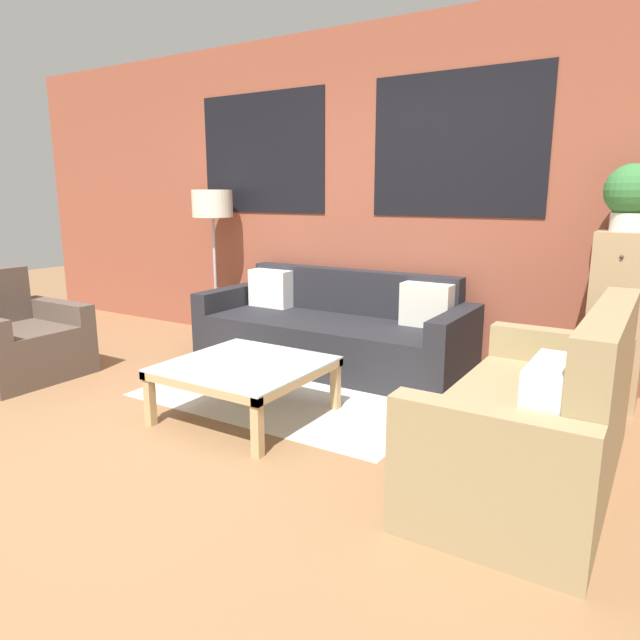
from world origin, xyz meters
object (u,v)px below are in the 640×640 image
(floor_lamp, at_px, (213,211))
(drawer_cabinet, at_px, (617,320))
(couch_dark, at_px, (333,333))
(coffee_table, at_px, (245,370))
(potted_plant, at_px, (631,194))
(settee_vintage, at_px, (538,424))
(armchair_corner, at_px, (18,342))

(floor_lamp, xyz_separation_m, drawer_cabinet, (3.54, 0.05, -0.67))
(couch_dark, bearing_deg, coffee_table, -84.97)
(drawer_cabinet, xyz_separation_m, potted_plant, (0.00, 0.00, 0.83))
(couch_dark, height_order, floor_lamp, floor_lamp)
(floor_lamp, relative_size, potted_plant, 3.42)
(settee_vintage, distance_m, armchair_corner, 3.88)
(couch_dark, relative_size, drawer_cabinet, 1.94)
(couch_dark, xyz_separation_m, settee_vintage, (1.90, -1.21, 0.03))
(coffee_table, bearing_deg, couch_dark, 95.03)
(coffee_table, distance_m, drawer_cabinet, 2.51)
(drawer_cabinet, bearing_deg, couch_dark, -174.44)
(drawer_cabinet, height_order, potted_plant, potted_plant)
(coffee_table, height_order, potted_plant, potted_plant)
(settee_vintage, relative_size, drawer_cabinet, 1.39)
(coffee_table, height_order, drawer_cabinet, drawer_cabinet)
(floor_lamp, bearing_deg, potted_plant, 0.84)
(couch_dark, distance_m, drawer_cabinet, 2.13)
(armchair_corner, bearing_deg, floor_lamp, 73.42)
(floor_lamp, distance_m, drawer_cabinet, 3.60)
(settee_vintage, xyz_separation_m, drawer_cabinet, (0.20, 1.41, 0.28))
(settee_vintage, xyz_separation_m, coffee_table, (-1.78, -0.10, 0.01))
(coffee_table, relative_size, potted_plant, 2.16)
(settee_vintage, height_order, armchair_corner, settee_vintage)
(settee_vintage, bearing_deg, couch_dark, 147.53)
(potted_plant, bearing_deg, armchair_corner, -156.13)
(coffee_table, bearing_deg, settee_vintage, 3.18)
(settee_vintage, bearing_deg, potted_plant, 81.99)
(floor_lamp, bearing_deg, drawer_cabinet, 0.84)
(coffee_table, bearing_deg, drawer_cabinet, 37.33)
(armchair_corner, relative_size, floor_lamp, 0.57)
(coffee_table, xyz_separation_m, potted_plant, (1.98, 1.51, 1.11))
(coffee_table, bearing_deg, armchair_corner, -172.21)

